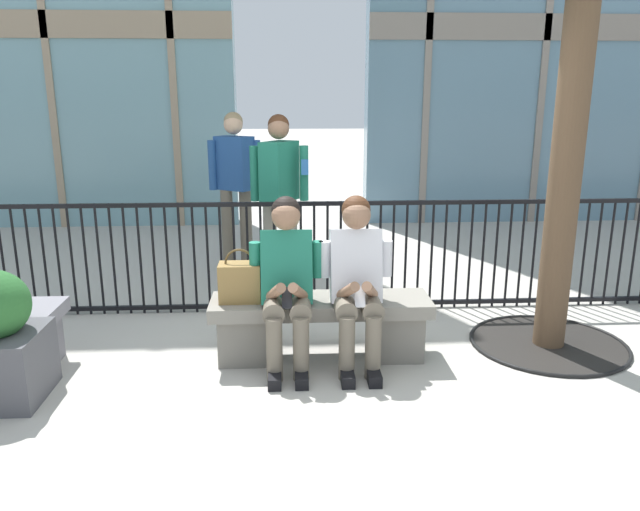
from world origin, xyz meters
name	(u,v)px	position (x,y,z in m)	size (l,w,h in m)	color
ground_plane	(321,356)	(0.00, 0.00, 0.00)	(60.00, 60.00, 0.00)	#B2ADA3
stone_bench	(321,322)	(0.00, 0.00, 0.27)	(1.60, 0.44, 0.45)	gray
seated_person_with_phone	(287,278)	(-0.24, -0.13, 0.65)	(0.52, 0.66, 1.21)	#6B6051
seated_person_companion	(357,277)	(0.24, -0.13, 0.65)	(0.52, 0.66, 1.21)	#6B6051
handbag_on_bench	(240,281)	(-0.58, -0.01, 0.60)	(0.30, 0.19, 0.39)	olive
bystander_at_railing	(235,180)	(-0.78, 2.34, 1.00)	(0.55, 0.39, 1.71)	#6B6051
bystander_further_back	(280,190)	(-0.30, 1.61, 1.00)	(0.55, 0.44, 1.71)	gray
plaza_railing	(314,256)	(0.00, 1.01, 0.50)	(7.97, 0.04, 0.99)	black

